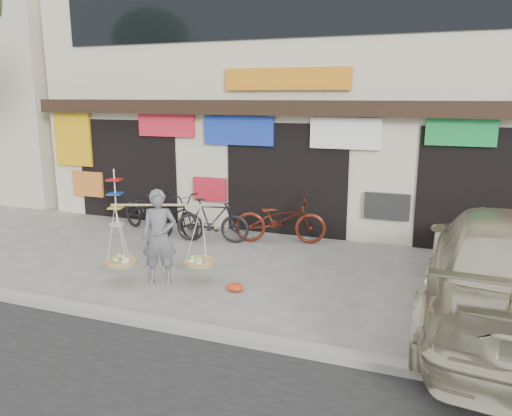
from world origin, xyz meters
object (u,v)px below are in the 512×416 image
at_px(bike_0, 172,213).
at_px(bike_1, 212,220).
at_px(display_rack, 116,203).
at_px(bike_2, 280,219).
at_px(bike_3, 148,211).
at_px(street_vendor, 159,240).

xyz_separation_m(bike_0, bike_1, (1.19, -0.25, -0.02)).
distance_m(bike_0, display_rack, 1.89).
height_order(bike_2, bike_3, bike_2).
bearing_deg(street_vendor, bike_2, 47.59).
xyz_separation_m(bike_0, bike_2, (2.67, 0.27, 0.01)).
bearing_deg(bike_0, street_vendor, -129.71).
height_order(street_vendor, bike_0, street_vendor).
xyz_separation_m(bike_1, bike_3, (-1.88, 0.25, 0.02)).
xyz_separation_m(street_vendor, display_rack, (-3.29, 3.20, -0.20)).
relative_size(street_vendor, bike_1, 1.10).
bearing_deg(bike_1, bike_0, 67.54).
height_order(bike_0, display_rack, display_rack).
relative_size(bike_2, display_rack, 1.42).
bearing_deg(bike_0, bike_2, -60.04).
height_order(street_vendor, bike_2, street_vendor).
bearing_deg(bike_0, display_rack, 105.02).
bearing_deg(bike_3, bike_1, -73.33).
bearing_deg(street_vendor, bike_1, 73.97).
distance_m(bike_0, bike_3, 0.69).
distance_m(bike_2, display_rack, 4.54).
bearing_deg(bike_3, bike_2, -61.21).
bearing_deg(street_vendor, bike_3, 105.08).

